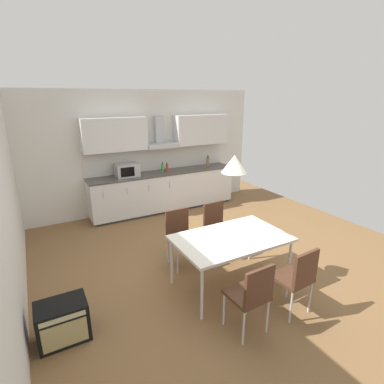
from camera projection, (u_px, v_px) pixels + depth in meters
ground_plane at (204, 268)px, 4.62m from camera, size 7.24×8.70×0.02m
wall_back at (137, 152)px, 6.68m from camera, size 5.79×0.10×2.67m
wall_left at (1, 217)px, 3.09m from camera, size 0.10×6.96×2.67m
kitchen_counter at (164, 191)px, 6.89m from camera, size 3.38×0.61×0.90m
backsplash_tile at (159, 159)px, 6.91m from camera, size 3.36×0.02×0.48m
upper_wall_cabinets at (161, 132)px, 6.59m from camera, size 3.36×0.40×0.68m
microwave at (127, 170)px, 6.32m from camera, size 0.48×0.35×0.28m
bottle_green at (163, 168)px, 6.73m from camera, size 0.06×0.06×0.22m
bottle_red at (167, 168)px, 6.76m from camera, size 0.06×0.06×0.20m
bottle_brown at (208, 162)px, 7.24m from camera, size 0.07×0.07×0.27m
dining_table at (231, 240)px, 4.00m from camera, size 1.50×0.94×0.73m
chair_far_right at (217, 223)px, 4.91m from camera, size 0.42×0.42×0.87m
chair_far_left at (180, 232)px, 4.60m from camera, size 0.40×0.40×0.87m
chair_near_left at (252, 292)px, 3.18m from camera, size 0.42×0.42×0.87m
chair_near_right at (297, 275)px, 3.49m from camera, size 0.42×0.42×0.87m
guitar_amp at (63, 321)px, 3.20m from camera, size 0.52×0.37×0.44m
pendant_lamp at (234, 164)px, 3.68m from camera, size 0.32×0.32×0.22m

